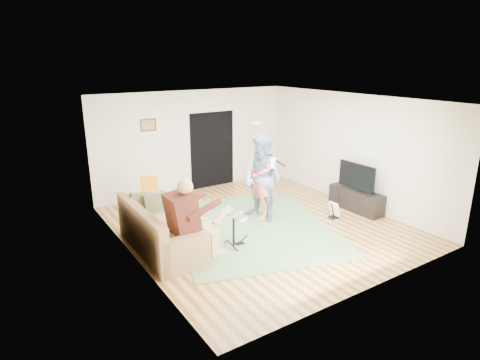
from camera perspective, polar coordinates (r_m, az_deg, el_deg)
name	(u,v)px	position (r m, az deg, el deg)	size (l,w,h in m)	color
floor	(258,225)	(8.80, 2.61, -6.42)	(6.00, 6.00, 0.00)	brown
walls	(259,165)	(8.36, 2.73, 2.11)	(5.50, 6.00, 2.70)	beige
ceiling	(260,100)	(8.12, 2.87, 11.36)	(6.00, 6.00, 0.00)	white
window_blinds	(125,174)	(7.30, -16.00, 0.88)	(2.05, 2.05, 0.00)	brown
doorway	(212,150)	(11.17, -3.96, 4.30)	(2.10, 2.10, 0.00)	black
picture_frame	(148,125)	(10.28, -12.92, 7.63)	(0.42, 0.03, 0.32)	#3F2314
area_rug	(252,227)	(8.68, 1.68, -6.68)	(3.17, 3.88, 0.02)	#4F7748
sofa	(156,236)	(7.74, -11.79, -7.77)	(0.92, 2.23, 0.90)	olive
drummer	(193,228)	(7.23, -6.68, -6.77)	(0.99, 0.55, 1.52)	#4C1F15
drum_kit	(234,232)	(7.72, -0.91, -7.35)	(0.39, 0.69, 0.71)	black
singer	(260,178)	(8.96, 2.89, 0.22)	(0.67, 0.44, 1.83)	#FF6E73
microphone	(268,158)	(8.96, 3.97, 3.18)	(0.06, 0.06, 0.24)	black
guitarist	(262,178)	(8.77, 3.21, 0.23)	(0.94, 0.73, 1.94)	#6E7EA2
guitar_held	(270,162)	(8.79, 4.30, 2.62)	(0.12, 0.60, 0.26)	white
guitar_spare	(334,209)	(9.34, 13.28, -4.03)	(0.27, 0.24, 0.76)	black
torchiere_lamp	(256,143)	(11.09, 2.27, 5.30)	(0.33, 0.33, 1.83)	black
dining_chair	(150,203)	(9.32, -12.66, -3.26)	(0.50, 0.52, 0.94)	#D2B689
tv_cabinet	(356,200)	(9.96, 16.17, -2.72)	(0.40, 1.40, 0.50)	black
television	(357,176)	(9.75, 16.26, 0.55)	(0.06, 1.02, 0.61)	black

